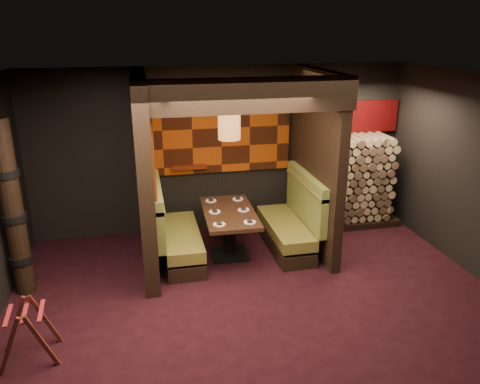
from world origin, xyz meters
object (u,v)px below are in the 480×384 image
dining_table (229,225)px  booth_bench_left (175,235)px  totem_column (13,211)px  luggage_rack (28,330)px  booth_bench_right (291,224)px  pendant_lamp (229,124)px  firewood_stack (352,181)px

dining_table → booth_bench_left: bearing=173.8°
totem_column → luggage_rack: bearing=-76.9°
dining_table → totem_column: totem_column is taller
booth_bench_right → dining_table: (-1.05, -0.09, 0.12)m
pendant_lamp → luggage_rack: size_ratio=1.36×
luggage_rack → firewood_stack: (4.99, 2.72, 0.47)m
luggage_rack → firewood_stack: 5.71m
booth_bench_right → pendant_lamp: size_ratio=1.68×
luggage_rack → totem_column: totem_column is taller
dining_table → totem_column: size_ratio=0.60×
dining_table → pendant_lamp: size_ratio=1.53×
booth_bench_left → totem_column: size_ratio=0.67×
booth_bench_right → dining_table: booth_bench_right is taller
dining_table → pendant_lamp: (0.00, -0.05, 1.61)m
pendant_lamp → totem_column: bearing=-172.1°
dining_table → pendant_lamp: 1.61m
pendant_lamp → luggage_rack: (-2.59, -1.88, -1.78)m
dining_table → luggage_rack: (-2.59, -1.93, -0.17)m
pendant_lamp → firewood_stack: pendant_lamp is taller
dining_table → firewood_stack: bearing=18.3°
booth_bench_right → totem_column: (-3.98, -0.55, 0.79)m
booth_bench_left → booth_bench_right: (1.89, 0.00, 0.00)m
booth_bench_left → dining_table: booth_bench_left is taller
totem_column → firewood_stack: (5.33, 1.25, -0.37)m
booth_bench_right → totem_column: size_ratio=0.67×
booth_bench_right → booth_bench_left: bearing=180.0°
booth_bench_left → pendant_lamp: bearing=-9.5°
luggage_rack → firewood_stack: size_ratio=0.40×
pendant_lamp → luggage_rack: pendant_lamp is taller
luggage_rack → booth_bench_left: bearing=49.2°
booth_bench_left → firewood_stack: firewood_stack is taller
luggage_rack → totem_column: size_ratio=0.29×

